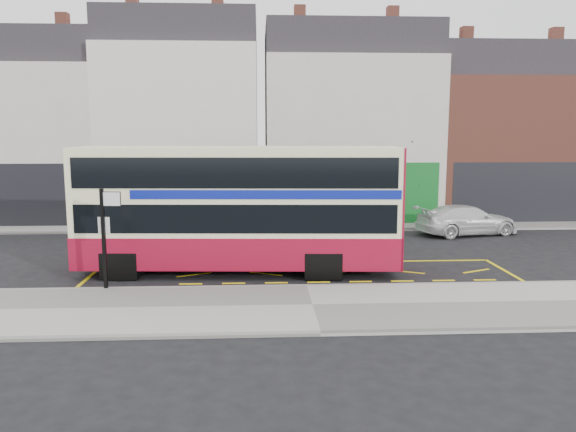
{
  "coord_description": "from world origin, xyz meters",
  "views": [
    {
      "loc": [
        -1.4,
        -16.73,
        4.72
      ],
      "look_at": [
        -0.43,
        2.0,
        1.9
      ],
      "focal_mm": 35.0,
      "sensor_mm": 36.0,
      "label": 1
    }
  ],
  "objects": [
    {
      "name": "ground",
      "position": [
        0.0,
        0.0,
        0.0
      ],
      "size": [
        120.0,
        120.0,
        0.0
      ],
      "primitive_type": "plane",
      "color": "black",
      "rests_on": "ground"
    },
    {
      "name": "terrace_green_shop",
      "position": [
        3.5,
        14.99,
        5.07
      ],
      "size": [
        9.0,
        8.01,
        11.3
      ],
      "color": "silver",
      "rests_on": "ground"
    },
    {
      "name": "double_decker_bus",
      "position": [
        -2.06,
        1.85,
        2.23
      ],
      "size": [
        10.73,
        3.05,
        4.24
      ],
      "rotation": [
        0.0,
        0.0,
        -0.06
      ],
      "color": "#FFFBC2",
      "rests_on": "ground"
    },
    {
      "name": "street_tree_left",
      "position": [
        -13.73,
        12.25,
        3.68
      ],
      "size": [
        2.5,
        2.5,
        5.4
      ],
      "color": "black",
      "rests_on": "ground"
    },
    {
      "name": "pavement",
      "position": [
        0.0,
        -2.3,
        0.07
      ],
      "size": [
        40.0,
        4.0,
        0.15
      ],
      "primitive_type": "cube",
      "color": "#A9A5A0",
      "rests_on": "ground"
    },
    {
      "name": "kerb",
      "position": [
        0.0,
        -0.38,
        0.07
      ],
      "size": [
        40.0,
        0.15,
        0.15
      ],
      "primitive_type": "cube",
      "color": "gray",
      "rests_on": "ground"
    },
    {
      "name": "bus_stop_post",
      "position": [
        -5.88,
        -0.4,
        1.92
      ],
      "size": [
        0.72,
        0.17,
        2.95
      ],
      "rotation": [
        0.0,
        0.0,
        -0.11
      ],
      "color": "black",
      "rests_on": "pavement"
    },
    {
      "name": "street_tree_right",
      "position": [
        6.41,
        11.92,
        3.74
      ],
      "size": [
        2.54,
        2.54,
        5.48
      ],
      "color": "black",
      "rests_on": "ground"
    },
    {
      "name": "road_markings",
      "position": [
        0.0,
        1.6,
        0.01
      ],
      "size": [
        14.0,
        3.4,
        0.01
      ],
      "primitive_type": null,
      "color": "yellow",
      "rests_on": "ground"
    },
    {
      "name": "car_white",
      "position": [
        8.17,
        8.42,
        0.69
      ],
      "size": [
        5.05,
        2.94,
        1.38
      ],
      "primitive_type": "imported",
      "rotation": [
        0.0,
        0.0,
        1.8
      ],
      "color": "silver",
      "rests_on": "ground"
    },
    {
      "name": "car_grey",
      "position": [
        0.32,
        8.92,
        0.66
      ],
      "size": [
        4.17,
        2.03,
        1.32
      ],
      "primitive_type": "imported",
      "rotation": [
        0.0,
        0.0,
        1.41
      ],
      "color": "#383A3E",
      "rests_on": "ground"
    },
    {
      "name": "car_silver",
      "position": [
        -6.83,
        9.5,
        0.77
      ],
      "size": [
        4.6,
        2.07,
        1.53
      ],
      "primitive_type": "imported",
      "rotation": [
        0.0,
        0.0,
        1.51
      ],
      "color": "#A8A7AC",
      "rests_on": "ground"
    },
    {
      "name": "far_pavement",
      "position": [
        0.0,
        11.0,
        0.07
      ],
      "size": [
        50.0,
        3.0,
        0.15
      ],
      "primitive_type": "cube",
      "color": "#A9A5A0",
      "rests_on": "ground"
    },
    {
      "name": "terrace_right",
      "position": [
        12.5,
        14.99,
        4.57
      ],
      "size": [
        9.0,
        8.01,
        10.3
      ],
      "color": "#A05340",
      "rests_on": "ground"
    },
    {
      "name": "terrace_far_left",
      "position": [
        -13.5,
        14.99,
        4.82
      ],
      "size": [
        8.0,
        8.01,
        10.8
      ],
      "color": "silver",
      "rests_on": "ground"
    },
    {
      "name": "terrace_left",
      "position": [
        -5.5,
        14.99,
        5.32
      ],
      "size": [
        8.0,
        8.01,
        11.8
      ],
      "color": "silver",
      "rests_on": "ground"
    }
  ]
}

